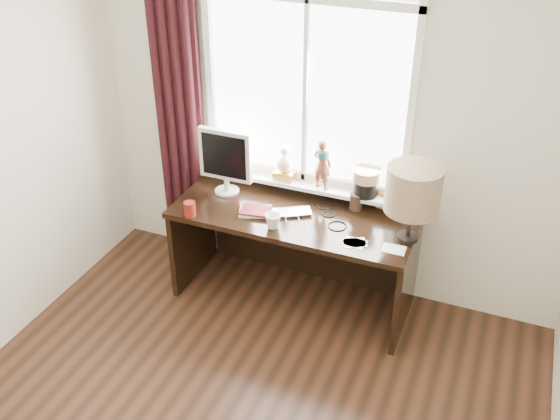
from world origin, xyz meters
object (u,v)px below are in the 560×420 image
at_px(mug, 273,221).
at_px(desk, 298,235).
at_px(laptop, 290,212).
at_px(red_cup, 190,209).
at_px(table_lamp, 413,190).
at_px(monitor, 225,158).

xyz_separation_m(mug, desk, (0.06, 0.32, -0.30)).
distance_m(laptop, red_cup, 0.69).
relative_size(laptop, desk, 0.17).
bearing_deg(red_cup, mug, 7.40).
bearing_deg(table_lamp, desk, 171.42).
height_order(mug, desk, mug).
bearing_deg(mug, monitor, 147.46).
distance_m(monitor, table_lamp, 1.37).
bearing_deg(mug, laptop, 77.43).
bearing_deg(table_lamp, monitor, 174.99).
xyz_separation_m(monitor, table_lamp, (1.36, -0.12, 0.09)).
xyz_separation_m(red_cup, table_lamp, (1.45, 0.28, 0.31)).
bearing_deg(desk, table_lamp, -8.58).
height_order(laptop, desk, laptop).
distance_m(laptop, mug, 0.21).
height_order(mug, monitor, monitor).
height_order(desk, monitor, monitor).
bearing_deg(laptop, mug, -132.47).
bearing_deg(monitor, laptop, -11.81).
bearing_deg(mug, red_cup, -172.60).
distance_m(laptop, table_lamp, 0.89).
height_order(red_cup, table_lamp, table_lamp).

